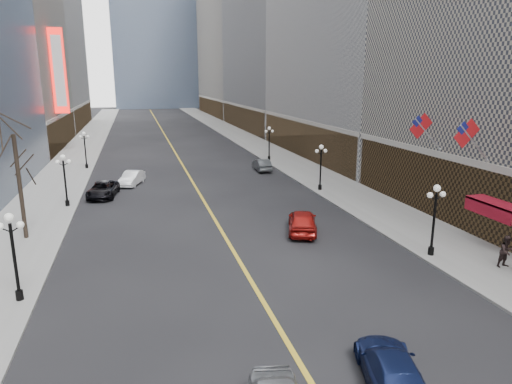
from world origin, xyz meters
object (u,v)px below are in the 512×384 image
streetlamp_east_2 (321,162)px  car_nb_far (103,190)px  streetlamp_east_3 (269,140)px  streetlamp_west_1 (13,248)px  car_sb_mid (302,221)px  streetlamp_west_2 (65,175)px  car_nb_mid (132,178)px  car_sb_far (262,165)px  streetlamp_west_3 (85,146)px  streetlamp_east_1 (435,213)px  car_sb_near (391,369)px

streetlamp_east_2 → car_nb_far: streetlamp_east_2 is taller
streetlamp_east_3 → streetlamp_west_1: same height
car_sb_mid → streetlamp_east_2: bearing=-99.4°
streetlamp_west_2 → car_nb_mid: 9.66m
streetlamp_west_1 → car_sb_far: bearing=54.9°
streetlamp_east_2 → streetlamp_west_3: 29.68m
car_sb_mid → car_sb_far: car_sb_mid is taller
streetlamp_east_1 → car_sb_near: (-9.09, -10.47, -2.19)m
streetlamp_east_1 → car_sb_near: 14.04m
car_sb_mid → car_nb_mid: bearing=-39.0°
streetlamp_east_2 → streetlamp_east_3: 18.00m
streetlamp_east_3 → car_sb_far: (-2.80, -6.45, -2.17)m
streetlamp_east_2 → car_nb_far: (-20.80, 3.09, -2.18)m
streetlamp_west_3 → car_nb_far: 15.33m
streetlamp_east_1 → streetlamp_east_2: (0.00, 18.00, 0.00)m
streetlamp_east_3 → car_sb_mid: 30.14m
car_nb_mid → streetlamp_east_2: bearing=-3.6°
streetlamp_east_3 → streetlamp_west_3: same height
car_sb_near → car_sb_far: (6.29, 40.02, 0.02)m
streetlamp_east_3 → car_nb_mid: 21.00m
streetlamp_west_3 → car_nb_mid: 11.87m
car_sb_near → car_sb_mid: car_sb_mid is taller
streetlamp_west_1 → streetlamp_west_3: bearing=90.0°
streetlamp_east_3 → streetlamp_west_2: size_ratio=1.00×
car_sb_mid → car_sb_far: bearing=-79.5°
streetlamp_west_3 → car_sb_mid: (17.46, -29.43, -2.05)m
streetlamp_west_1 → car_nb_mid: (5.45, 25.67, -2.17)m
streetlamp_east_1 → streetlamp_west_2: (-23.60, 18.00, 0.00)m
car_sb_near → car_sb_far: car_sb_far is taller
car_sb_mid → streetlamp_west_2: bearing=-14.4°
streetlamp_east_1 → streetlamp_east_2: size_ratio=1.00×
streetlamp_east_1 → car_nb_far: (-20.80, 21.09, -2.18)m
streetlamp_west_3 → streetlamp_east_3: bearing=0.0°
streetlamp_west_1 → streetlamp_west_3: 36.00m
car_sb_mid → streetlamp_west_1: bearing=39.4°
streetlamp_east_1 → car_sb_near: bearing=-131.0°
car_sb_far → streetlamp_east_2: bearing=106.3°
streetlamp_east_2 → streetlamp_west_3: bearing=142.7°
streetlamp_west_1 → car_sb_far: 36.20m
streetlamp_west_1 → car_sb_mid: streetlamp_west_1 is taller
streetlamp_west_1 → streetlamp_west_3: (0.00, 36.00, 0.00)m
streetlamp_east_3 → streetlamp_west_3: size_ratio=1.00×
car_sb_mid → streetlamp_east_1: bearing=151.9°
streetlamp_west_1 → car_nb_mid: bearing=78.0°
streetlamp_east_1 → car_sb_far: 29.76m
car_sb_far → streetlamp_east_1: bearing=98.1°
car_nb_mid → car_sb_near: 37.27m
streetlamp_east_3 → car_sb_mid: bearing=-101.8°
car_sb_far → streetlamp_west_1: bearing=57.6°
streetlamp_west_2 → car_nb_far: 4.70m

